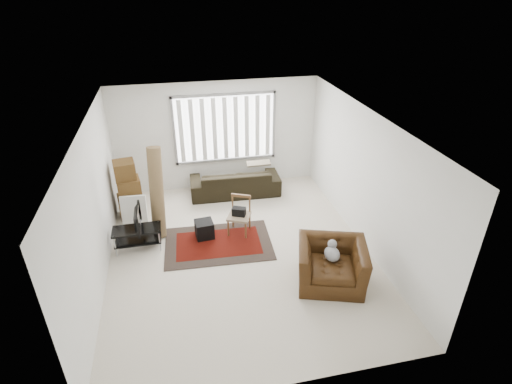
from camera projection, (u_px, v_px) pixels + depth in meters
room at (235, 161)px, 7.52m from camera, size 6.00×6.02×2.71m
persian_rug at (218, 243)px, 8.17m from camera, size 2.22×1.55×0.02m
tv_stand at (137, 234)px, 7.88m from camera, size 0.94×0.42×0.47m
tv at (135, 219)px, 7.72m from camera, size 0.10×0.76×0.44m
subwoofer at (204, 229)px, 8.29m from camera, size 0.39×0.39×0.36m
moving_boxes at (129, 191)px, 8.87m from camera, size 0.61×0.57×1.32m
white_flatpack at (134, 211)px, 8.65m from camera, size 0.55×0.22×0.69m
rolled_rug at (157, 193)px, 8.08m from camera, size 0.44×0.65×1.92m
sofa at (235, 178)px, 9.87m from camera, size 2.23×1.04×0.84m
side_chair at (239, 214)px, 8.33m from camera, size 0.58×0.58×0.82m
armchair at (332, 262)px, 6.96m from camera, size 1.44×1.34×0.87m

